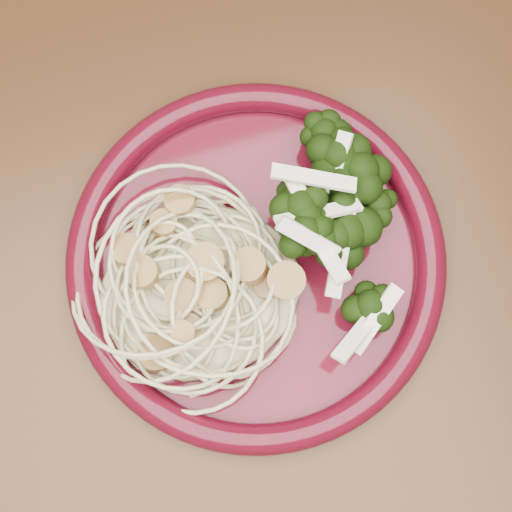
{
  "coord_description": "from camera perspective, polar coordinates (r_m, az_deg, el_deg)",
  "views": [
    {
      "loc": [
        -0.12,
        -0.17,
        1.23
      ],
      "look_at": [
        -0.09,
        -0.06,
        0.77
      ],
      "focal_mm": 50.0,
      "sensor_mm": 36.0,
      "label": 1
    }
  ],
  "objects": [
    {
      "name": "onion_garnish",
      "position": [
        0.44,
        5.96,
        4.49
      ],
      "size": [
        0.08,
        0.1,
        0.05
      ],
      "primitive_type": null,
      "rotation": [
        0.0,
        0.0,
        0.23
      ],
      "color": "white",
      "rests_on": "broccoli_pile"
    },
    {
      "name": "dining_table",
      "position": [
        0.61,
        6.62,
        5.41
      ],
      "size": [
        1.2,
        0.8,
        0.75
      ],
      "color": "#472814",
      "rests_on": "ground"
    },
    {
      "name": "spaghetti_pile",
      "position": [
        0.46,
        -4.61,
        -2.56
      ],
      "size": [
        0.16,
        0.15,
        0.03
      ],
      "primitive_type": "ellipsoid",
      "rotation": [
        0.0,
        0.0,
        0.23
      ],
      "color": "beige",
      "rests_on": "dinner_plate"
    },
    {
      "name": "scallop_cluster",
      "position": [
        0.43,
        -4.97,
        -1.7
      ],
      "size": [
        0.14,
        0.14,
        0.04
      ],
      "primitive_type": null,
      "rotation": [
        0.0,
        0.0,
        0.23
      ],
      "color": "#A57F44",
      "rests_on": "spaghetti_pile"
    },
    {
      "name": "broccoli_pile",
      "position": [
        0.47,
        5.59,
        3.39
      ],
      "size": [
        0.11,
        0.15,
        0.05
      ],
      "primitive_type": "ellipsoid",
      "rotation": [
        0.0,
        0.0,
        0.23
      ],
      "color": "black",
      "rests_on": "dinner_plate"
    },
    {
      "name": "dinner_plate",
      "position": [
        0.48,
        0.0,
        -0.29
      ],
      "size": [
        0.31,
        0.31,
        0.02
      ],
      "rotation": [
        0.0,
        0.0,
        0.23
      ],
      "color": "#4E0B19",
      "rests_on": "dining_table"
    }
  ]
}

